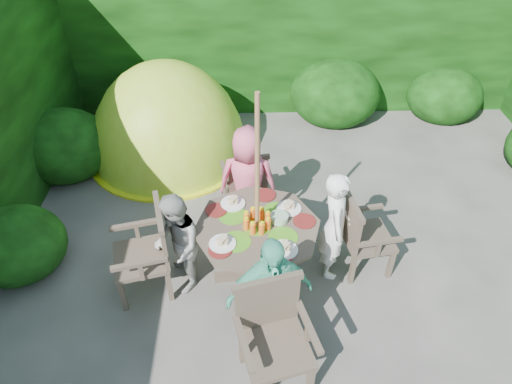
{
  "coord_description": "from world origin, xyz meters",
  "views": [
    {
      "loc": [
        -0.86,
        -3.28,
        3.88
      ],
      "look_at": [
        -0.76,
        0.38,
        0.85
      ],
      "focal_mm": 32.0,
      "sensor_mm": 36.0,
      "label": 1
    }
  ],
  "objects_px": {
    "parasol_pole": "(257,199)",
    "dome_tent": "(171,152)",
    "child_front": "(269,296)",
    "garden_chair_front": "(273,334)",
    "patio_table": "(258,234)",
    "child_right": "(335,226)",
    "child_back": "(248,181)",
    "garden_chair_right": "(361,234)",
    "child_left": "(177,245)",
    "garden_chair_back": "(246,180)",
    "garden_chair_left": "(148,251)"
  },
  "relations": [
    {
      "from": "parasol_pole",
      "to": "child_right",
      "type": "xyz_separation_m",
      "value": [
        0.8,
        0.08,
        -0.45
      ]
    },
    {
      "from": "garden_chair_right",
      "to": "child_back",
      "type": "relative_size",
      "value": 0.68
    },
    {
      "from": "child_right",
      "to": "child_left",
      "type": "xyz_separation_m",
      "value": [
        -1.59,
        -0.17,
        -0.06
      ]
    },
    {
      "from": "garden_chair_front",
      "to": "garden_chair_right",
      "type": "bearing_deg",
      "value": 35.5
    },
    {
      "from": "patio_table",
      "to": "garden_chair_back",
      "type": "distance_m",
      "value": 1.12
    },
    {
      "from": "garden_chair_right",
      "to": "dome_tent",
      "type": "xyz_separation_m",
      "value": [
        -2.3,
        2.3,
        -0.49
      ]
    },
    {
      "from": "parasol_pole",
      "to": "child_front",
      "type": "xyz_separation_m",
      "value": [
        0.08,
        -0.8,
        -0.43
      ]
    },
    {
      "from": "garden_chair_right",
      "to": "child_front",
      "type": "xyz_separation_m",
      "value": [
        -1.01,
        -0.9,
        0.17
      ]
    },
    {
      "from": "garden_chair_right",
      "to": "garden_chair_front",
      "type": "height_order",
      "value": "garden_chair_front"
    },
    {
      "from": "garden_chair_front",
      "to": "child_front",
      "type": "height_order",
      "value": "child_front"
    },
    {
      "from": "patio_table",
      "to": "child_right",
      "type": "relative_size",
      "value": 1.09
    },
    {
      "from": "garden_chair_right",
      "to": "garden_chair_back",
      "type": "xyz_separation_m",
      "value": [
        -1.2,
        0.99,
        -0.04
      ]
    },
    {
      "from": "garden_chair_front",
      "to": "child_right",
      "type": "height_order",
      "value": "child_right"
    },
    {
      "from": "garden_chair_right",
      "to": "garden_chair_front",
      "type": "distance_m",
      "value": 1.56
    },
    {
      "from": "child_back",
      "to": "garden_chair_left",
      "type": "bearing_deg",
      "value": 47.04
    },
    {
      "from": "patio_table",
      "to": "garden_chair_left",
      "type": "distance_m",
      "value": 1.1
    },
    {
      "from": "garden_chair_back",
      "to": "child_front",
      "type": "xyz_separation_m",
      "value": [
        0.19,
        -1.9,
        0.21
      ]
    },
    {
      "from": "garden_chair_right",
      "to": "child_left",
      "type": "distance_m",
      "value": 1.9
    },
    {
      "from": "parasol_pole",
      "to": "child_back",
      "type": "bearing_deg",
      "value": 95.96
    },
    {
      "from": "dome_tent",
      "to": "parasol_pole",
      "type": "bearing_deg",
      "value": -55.25
    },
    {
      "from": "garden_chair_front",
      "to": "patio_table",
      "type": "bearing_deg",
      "value": 80.2
    },
    {
      "from": "patio_table",
      "to": "parasol_pole",
      "type": "xyz_separation_m",
      "value": [
        -0.0,
        -0.0,
        0.47
      ]
    },
    {
      "from": "child_right",
      "to": "child_back",
      "type": "bearing_deg",
      "value": 56.28
    },
    {
      "from": "garden_chair_back",
      "to": "child_right",
      "type": "xyz_separation_m",
      "value": [
        0.9,
        -1.02,
        0.19
      ]
    },
    {
      "from": "parasol_pole",
      "to": "dome_tent",
      "type": "height_order",
      "value": "parasol_pole"
    },
    {
      "from": "child_front",
      "to": "garden_chair_left",
      "type": "bearing_deg",
      "value": 134.9
    },
    {
      "from": "garden_chair_back",
      "to": "dome_tent",
      "type": "bearing_deg",
      "value": -62.57
    },
    {
      "from": "parasol_pole",
      "to": "garden_chair_front",
      "type": "xyz_separation_m",
      "value": [
        0.1,
        -1.09,
        -0.56
      ]
    },
    {
      "from": "child_right",
      "to": "child_back",
      "type": "relative_size",
      "value": 0.95
    },
    {
      "from": "parasol_pole",
      "to": "garden_chair_front",
      "type": "bearing_deg",
      "value": -84.76
    },
    {
      "from": "parasol_pole",
      "to": "child_left",
      "type": "distance_m",
      "value": 0.95
    },
    {
      "from": "garden_chair_right",
      "to": "child_right",
      "type": "relative_size",
      "value": 0.72
    },
    {
      "from": "garden_chair_back",
      "to": "dome_tent",
      "type": "xyz_separation_m",
      "value": [
        -1.11,
        1.31,
        -0.46
      ]
    },
    {
      "from": "patio_table",
      "to": "parasol_pole",
      "type": "distance_m",
      "value": 0.47
    },
    {
      "from": "patio_table",
      "to": "garden_chair_right",
      "type": "height_order",
      "value": "garden_chair_right"
    },
    {
      "from": "parasol_pole",
      "to": "garden_chair_right",
      "type": "xyz_separation_m",
      "value": [
        1.09,
        0.11,
        -0.61
      ]
    },
    {
      "from": "garden_chair_back",
      "to": "garden_chair_front",
      "type": "relative_size",
      "value": 0.85
    },
    {
      "from": "parasol_pole",
      "to": "patio_table",
      "type": "bearing_deg",
      "value": 18.76
    },
    {
      "from": "child_front",
      "to": "dome_tent",
      "type": "bearing_deg",
      "value": 97.58
    },
    {
      "from": "garden_chair_right",
      "to": "garden_chair_back",
      "type": "relative_size",
      "value": 1.08
    },
    {
      "from": "patio_table",
      "to": "child_back",
      "type": "relative_size",
      "value": 1.03
    },
    {
      "from": "garden_chair_front",
      "to": "child_left",
      "type": "xyz_separation_m",
      "value": [
        -0.9,
        1.0,
        0.05
      ]
    },
    {
      "from": "garden_chair_right",
      "to": "child_front",
      "type": "distance_m",
      "value": 1.37
    },
    {
      "from": "parasol_pole",
      "to": "garden_chair_left",
      "type": "relative_size",
      "value": 2.21
    },
    {
      "from": "patio_table",
      "to": "dome_tent",
      "type": "relative_size",
      "value": 0.52
    },
    {
      "from": "parasol_pole",
      "to": "garden_chair_right",
      "type": "relative_size",
      "value": 2.37
    },
    {
      "from": "patio_table",
      "to": "child_front",
      "type": "height_order",
      "value": "child_front"
    },
    {
      "from": "patio_table",
      "to": "garden_chair_front",
      "type": "bearing_deg",
      "value": -84.99
    },
    {
      "from": "patio_table",
      "to": "garden_chair_front",
      "type": "xyz_separation_m",
      "value": [
        0.1,
        -1.09,
        -0.09
      ]
    },
    {
      "from": "child_front",
      "to": "garden_chair_front",
      "type": "bearing_deg",
      "value": -101.17
    }
  ]
}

